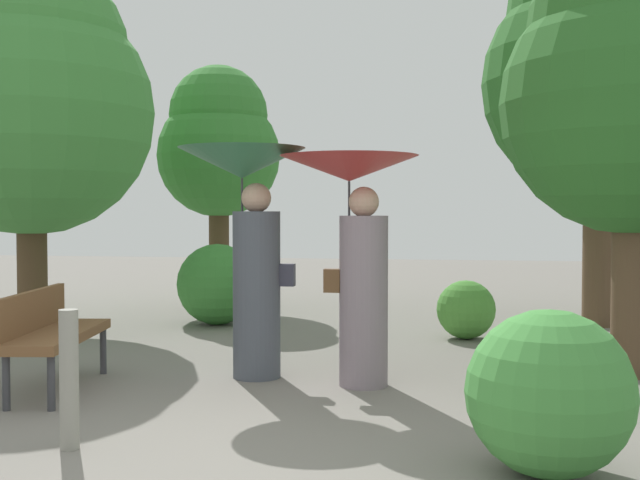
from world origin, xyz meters
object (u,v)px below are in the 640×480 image
person_left (249,220)px  path_marker_post (69,380)px  park_bench (49,330)px  tree_mid_left (30,93)px  person_right (356,228)px  tree_near_left (219,144)px  tree_mid_right (602,62)px  tree_near_right (633,81)px

person_left → path_marker_post: (-0.57, -2.26, -0.98)m
park_bench → tree_mid_left: size_ratio=0.33×
person_right → path_marker_post: 2.76m
tree_near_left → tree_mid_right: bearing=-11.4°
path_marker_post → tree_mid_left: bearing=122.2°
tree_near_left → tree_mid_left: bearing=-119.4°
person_left → park_bench: 1.93m
person_right → tree_mid_left: size_ratio=0.42×
person_left → tree_mid_right: size_ratio=0.40×
person_left → tree_mid_left: (-3.35, 2.16, 1.53)m
tree_mid_left → tree_mid_right: tree_mid_right is taller
tree_mid_left → path_marker_post: 5.80m
person_right → tree_mid_left: bearing=54.3°
park_bench → person_left: bearing=-71.5°
path_marker_post → tree_mid_right: bearing=55.1°
tree_mid_left → path_marker_post: tree_mid_left is taller
tree_mid_right → tree_mid_left: bearing=-166.6°
park_bench → tree_mid_right: 7.54m
person_left → person_right: bearing=-107.4°
park_bench → tree_near_left: (-0.28, 5.72, 2.04)m
person_left → person_right: size_ratio=1.05×
tree_near_right → tree_mid_left: size_ratio=0.87×
park_bench → tree_near_right: 5.53m
person_right → park_bench: bearing=96.3°
tree_mid_left → park_bench: bearing=-58.0°
person_left → park_bench: size_ratio=1.33×
tree_near_right → park_bench: bearing=-164.1°
park_bench → tree_near_left: tree_near_left is taller
park_bench → tree_near_left: 6.08m
tree_mid_right → person_left: bearing=-133.9°
tree_near_left → path_marker_post: tree_near_left is taller
tree_near_right → tree_mid_left: 6.92m
person_right → tree_near_left: bearing=21.1°
tree_near_left → tree_mid_left: tree_mid_left is taller
person_right → park_bench: person_right is taller
park_bench → tree_near_left: size_ratio=0.41×
tree_near_right → path_marker_post: size_ratio=4.60×
park_bench → path_marker_post: (0.95, -1.48, -0.07)m
tree_near_left → path_marker_post: bearing=-80.4°
person_right → park_bench: (-2.50, -0.61, -0.84)m
person_right → park_bench: 2.71m
person_left → tree_near_left: size_ratio=0.55×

